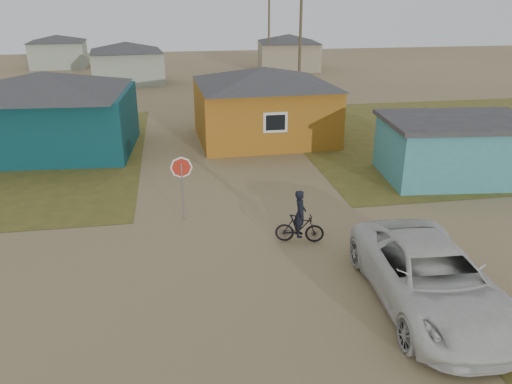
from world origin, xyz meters
TOP-DOWN VIEW (x-y plane):
  - ground at (0.00, 0.00)m, footprint 120.00×120.00m
  - grass_ne at (14.00, 13.00)m, footprint 20.00×18.00m
  - house_teal at (-8.50, 13.50)m, footprint 8.93×7.08m
  - house_yellow at (2.50, 14.00)m, footprint 7.72×6.76m
  - shed_turquoise at (9.50, 6.50)m, footprint 6.71×4.93m
  - house_pale_west at (-6.00, 34.00)m, footprint 7.04×6.15m
  - house_beige_east at (10.00, 40.00)m, footprint 6.95×6.05m
  - house_pale_north at (-14.00, 46.00)m, footprint 6.28×5.81m
  - utility_pole_near at (6.50, 22.00)m, footprint 1.40×0.20m
  - utility_pole_far at (7.50, 38.00)m, footprint 1.40×0.20m
  - stop_sign at (-2.24, 4.03)m, footprint 0.72×0.33m
  - cyclist at (1.36, 1.71)m, footprint 1.63×0.81m
  - vehicle at (3.72, -2.29)m, footprint 3.06×6.04m

SIDE VIEW (x-z plane):
  - ground at x=0.00m, z-range 0.00..0.00m
  - grass_ne at x=14.00m, z-range 0.00..0.01m
  - cyclist at x=1.36m, z-range -0.24..1.53m
  - vehicle at x=3.72m, z-range 0.00..1.64m
  - shed_turquoise at x=9.50m, z-range 0.01..2.61m
  - stop_sign at x=-2.24m, z-range 0.56..2.91m
  - house_pale_north at x=-14.00m, z-range 0.05..3.45m
  - house_pale_west at x=-6.00m, z-range 0.06..3.66m
  - house_beige_east at x=10.00m, z-range 0.06..3.66m
  - house_yellow at x=2.50m, z-range 0.05..3.95m
  - house_teal at x=-8.50m, z-range 0.05..4.05m
  - utility_pole_near at x=6.50m, z-range 0.14..8.14m
  - utility_pole_far at x=7.50m, z-range 0.14..8.14m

